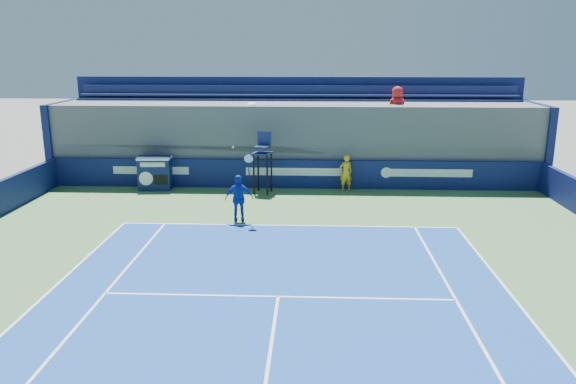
{
  "coord_description": "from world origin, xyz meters",
  "views": [
    {
      "loc": [
        0.78,
        -5.68,
        5.62
      ],
      "look_at": [
        0.0,
        11.5,
        1.25
      ],
      "focal_mm": 35.0,
      "sensor_mm": 36.0,
      "label": 1
    }
  ],
  "objects_px": {
    "ball_person": "(346,173)",
    "tennis_player": "(239,198)",
    "match_clock": "(155,172)",
    "umpire_chair": "(263,156)"
  },
  "relations": [
    {
      "from": "umpire_chair",
      "to": "tennis_player",
      "type": "relative_size",
      "value": 0.96
    },
    {
      "from": "ball_person",
      "to": "umpire_chair",
      "type": "distance_m",
      "value": 3.46
    },
    {
      "from": "umpire_chair",
      "to": "tennis_player",
      "type": "height_order",
      "value": "tennis_player"
    },
    {
      "from": "umpire_chair",
      "to": "tennis_player",
      "type": "xyz_separation_m",
      "value": [
        -0.44,
        -3.97,
        -0.71
      ]
    },
    {
      "from": "tennis_player",
      "to": "umpire_chair",
      "type": "bearing_deg",
      "value": 83.64
    },
    {
      "from": "ball_person",
      "to": "tennis_player",
      "type": "height_order",
      "value": "tennis_player"
    },
    {
      "from": "ball_person",
      "to": "match_clock",
      "type": "relative_size",
      "value": 1.07
    },
    {
      "from": "umpire_chair",
      "to": "match_clock",
      "type": "bearing_deg",
      "value": 176.0
    },
    {
      "from": "tennis_player",
      "to": "ball_person",
      "type": "bearing_deg",
      "value": 49.3
    },
    {
      "from": "umpire_chair",
      "to": "ball_person",
      "type": "bearing_deg",
      "value": 7.31
    }
  ]
}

